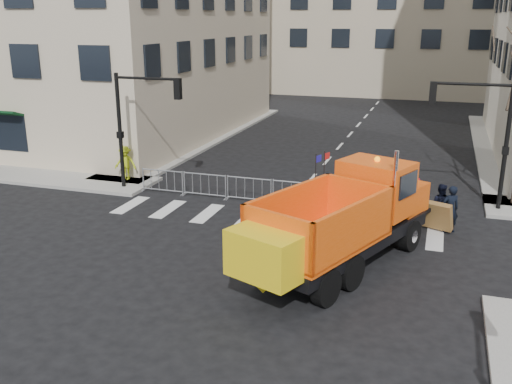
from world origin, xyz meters
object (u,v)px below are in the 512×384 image
(cop_b, at_px, (440,205))
(newspaper_box, at_px, (413,192))
(cop_a, at_px, (450,209))
(cop_c, at_px, (409,198))
(worker, at_px, (125,163))
(plow_truck, at_px, (341,219))

(cop_b, height_order, newspaper_box, cop_b)
(cop_a, xyz_separation_m, cop_c, (-1.52, 0.53, 0.12))
(cop_b, xyz_separation_m, worker, (-14.66, 1.57, 0.14))
(plow_truck, height_order, cop_c, plow_truck)
(plow_truck, distance_m, cop_b, 5.96)
(cop_c, distance_m, worker, 13.62)
(cop_a, bearing_deg, plow_truck, 26.53)
(plow_truck, height_order, cop_a, plow_truck)
(cop_a, bearing_deg, newspaper_box, -87.28)
(cop_b, distance_m, worker, 14.75)
(newspaper_box, bearing_deg, plow_truck, -112.15)
(plow_truck, relative_size, cop_b, 5.96)
(plow_truck, xyz_separation_m, cop_b, (2.95, 5.11, -0.84))
(worker, distance_m, newspaper_box, 13.58)
(cop_c, relative_size, worker, 1.23)
(cop_a, height_order, newspaper_box, cop_a)
(cop_c, height_order, worker, cop_c)
(cop_c, bearing_deg, plow_truck, 41.55)
(cop_b, height_order, worker, worker)
(cop_a, distance_m, worker, 15.19)
(cop_b, relative_size, newspaper_box, 1.53)
(cop_a, xyz_separation_m, cop_b, (-0.38, 0.61, -0.07))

